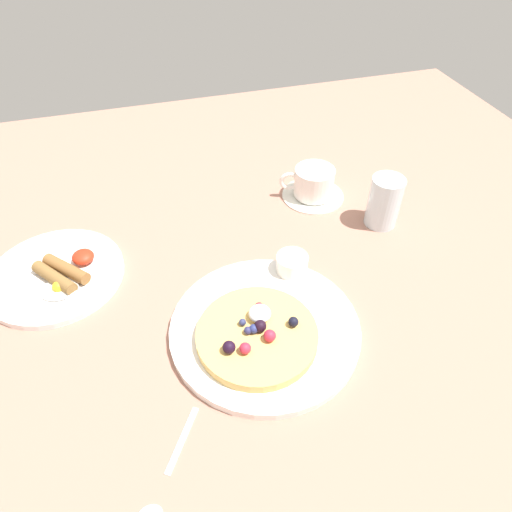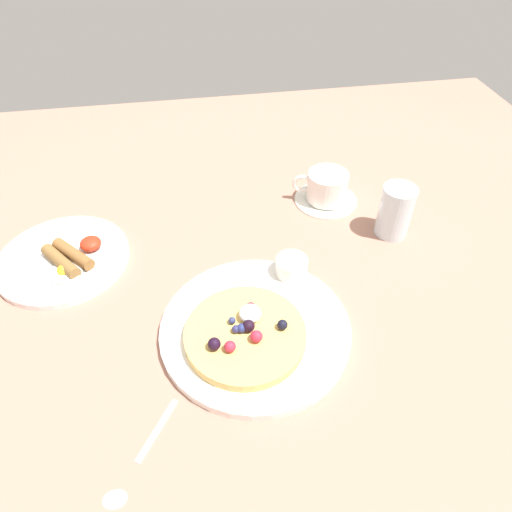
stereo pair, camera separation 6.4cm
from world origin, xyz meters
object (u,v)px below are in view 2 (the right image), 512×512
(breakfast_plate, at_px, (63,259))
(teaspoon, at_px, (131,472))
(syrup_ramekin, at_px, (292,266))
(water_glass, at_px, (395,211))
(pancake_plate, at_px, (255,329))
(coffee_cup, at_px, (326,186))
(coffee_saucer, at_px, (326,199))

(breakfast_plate, bearing_deg, teaspoon, -71.93)
(teaspoon, bearing_deg, syrup_ramekin, 47.32)
(syrup_ramekin, bearing_deg, water_glass, 22.34)
(pancake_plate, height_order, teaspoon, pancake_plate)
(water_glass, bearing_deg, teaspoon, -142.01)
(pancake_plate, height_order, breakfast_plate, pancake_plate)
(syrup_ramekin, height_order, coffee_cup, coffee_cup)
(coffee_cup, relative_size, teaspoon, 0.87)
(coffee_cup, bearing_deg, pancake_plate, -122.76)
(breakfast_plate, distance_m, coffee_saucer, 0.51)
(pancake_plate, bearing_deg, coffee_cup, 57.24)
(syrup_ramekin, xyz_separation_m, coffee_cup, (0.12, 0.20, 0.01))
(syrup_ramekin, xyz_separation_m, water_glass, (0.21, 0.09, 0.02))
(coffee_saucer, distance_m, teaspoon, 0.61)
(pancake_plate, relative_size, water_glass, 2.90)
(coffee_saucer, xyz_separation_m, water_glass, (0.09, -0.12, 0.05))
(pancake_plate, bearing_deg, breakfast_plate, 145.85)
(pancake_plate, bearing_deg, water_glass, 32.90)
(coffee_cup, xyz_separation_m, teaspoon, (-0.38, -0.48, -0.03))
(syrup_ramekin, distance_m, breakfast_plate, 0.40)
(pancake_plate, relative_size, coffee_cup, 2.63)
(pancake_plate, bearing_deg, teaspoon, -135.09)
(breakfast_plate, relative_size, teaspoon, 1.81)
(breakfast_plate, distance_m, water_glass, 0.60)
(teaspoon, bearing_deg, coffee_cup, 52.15)
(pancake_plate, xyz_separation_m, teaspoon, (-0.18, -0.18, -0.00))
(pancake_plate, relative_size, breakfast_plate, 1.27)
(water_glass, bearing_deg, coffee_cup, 128.94)
(pancake_plate, xyz_separation_m, coffee_cup, (0.20, 0.30, 0.03))
(breakfast_plate, height_order, water_glass, water_glass)
(breakfast_plate, xyz_separation_m, teaspoon, (0.13, -0.39, -0.00))
(coffee_cup, bearing_deg, water_glass, -51.06)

